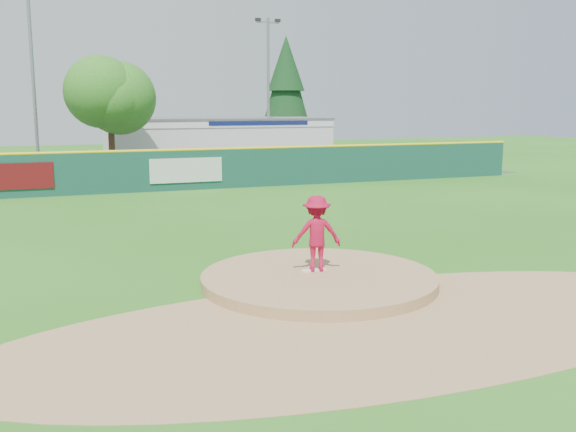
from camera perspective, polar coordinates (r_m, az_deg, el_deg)
name	(u,v)px	position (r m, az deg, el deg)	size (l,w,h in m)	color
ground	(319,284)	(15.09, 2.76, -6.07)	(120.00, 120.00, 0.00)	#286B19
pitchers_mound	(319,284)	(15.09, 2.76, -6.07)	(5.50, 5.50, 0.50)	#9E774C
pitching_rubber	(314,270)	(15.29, 2.31, -4.81)	(0.60, 0.15, 0.04)	white
infield_dirt_arc	(382,324)	(12.54, 8.40, -9.47)	(15.40, 15.40, 0.01)	#9E774C
parking_lot	(143,173)	(40.90, -12.78, 3.73)	(44.00, 16.00, 0.02)	#38383A
pitcher	(316,233)	(15.12, 2.55, -1.56)	(1.16, 0.67, 1.80)	#A70E30
van	(73,175)	(34.67, -18.54, 3.45)	(2.01, 4.36, 1.21)	silver
pool_building_grp	(216,141)	(46.87, -6.46, 6.67)	(15.20, 8.20, 3.31)	silver
fence_banners	(103,173)	(31.46, -16.14, 3.67)	(11.55, 0.04, 1.20)	#5D0D10
outfield_fence	(170,169)	(31.96, -10.44, 4.14)	(40.00, 0.14, 2.07)	#134035
deciduous_tree	(110,98)	(38.47, -15.58, 10.04)	(5.60, 5.60, 7.36)	#382314
conifer_tree	(286,88)	(52.79, -0.17, 11.28)	(4.40, 4.40, 9.50)	#382314
light_pole_left	(33,72)	(40.31, -21.75, 11.81)	(1.75, 0.25, 11.00)	gray
light_pole_right	(268,85)	(44.84, -1.77, 11.55)	(1.75, 0.25, 10.00)	gray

